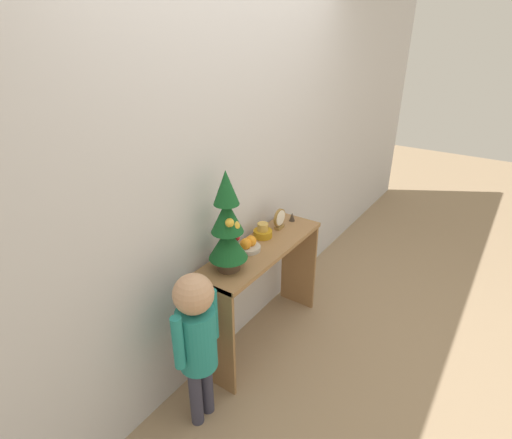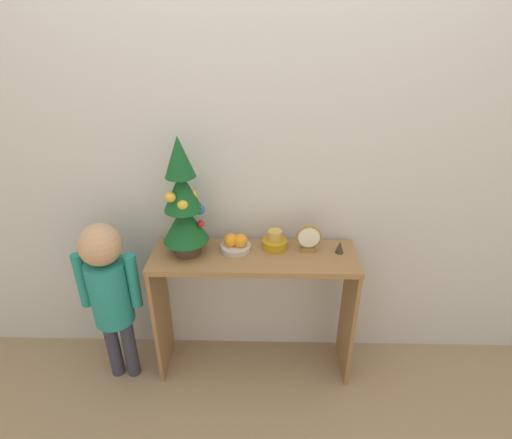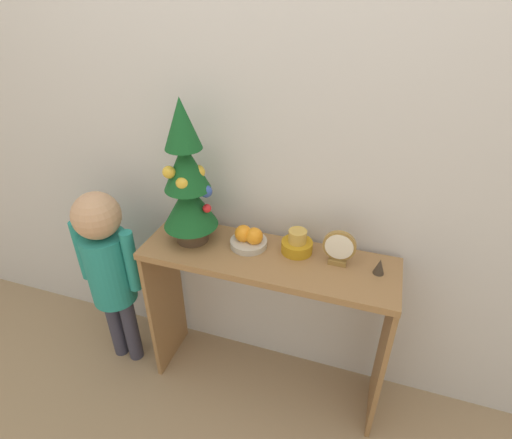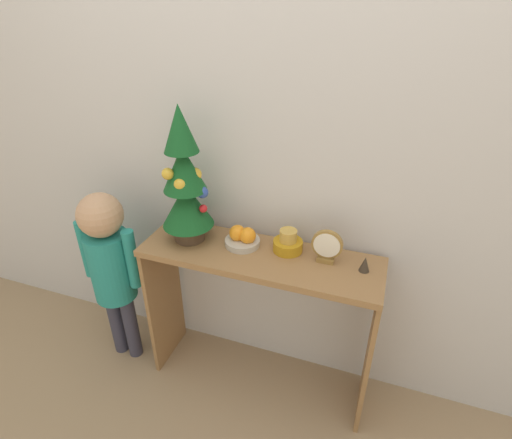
% 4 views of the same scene
% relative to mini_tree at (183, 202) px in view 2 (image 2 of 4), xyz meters
% --- Properties ---
extents(ground_plane, '(12.00, 12.00, 0.00)m').
position_rel_mini_tree_xyz_m(ground_plane, '(0.34, -0.18, -1.06)').
color(ground_plane, '#997F60').
extents(back_wall, '(7.00, 0.05, 2.50)m').
position_rel_mini_tree_xyz_m(back_wall, '(0.34, 0.19, 0.19)').
color(back_wall, silver).
rests_on(back_wall, ground_plane).
extents(console_table, '(1.06, 0.32, 0.78)m').
position_rel_mini_tree_xyz_m(console_table, '(0.34, -0.02, -0.48)').
color(console_table, olive).
rests_on(console_table, ground_plane).
extents(mini_tree, '(0.23, 0.23, 0.62)m').
position_rel_mini_tree_xyz_m(mini_tree, '(0.00, 0.00, 0.00)').
color(mini_tree, '#4C3828').
rests_on(mini_tree, console_table).
extents(fruit_bowl, '(0.16, 0.16, 0.09)m').
position_rel_mini_tree_xyz_m(fruit_bowl, '(0.25, 0.03, -0.25)').
color(fruit_bowl, '#B7B2A8').
rests_on(fruit_bowl, console_table).
extents(singing_bowl, '(0.13, 0.13, 0.10)m').
position_rel_mini_tree_xyz_m(singing_bowl, '(0.45, 0.06, -0.25)').
color(singing_bowl, '#B78419').
rests_on(singing_bowl, console_table).
extents(desk_clock, '(0.13, 0.04, 0.15)m').
position_rel_mini_tree_xyz_m(desk_clock, '(0.62, 0.03, -0.21)').
color(desk_clock, olive).
rests_on(desk_clock, console_table).
extents(figurine, '(0.04, 0.04, 0.07)m').
position_rel_mini_tree_xyz_m(figurine, '(0.78, 0.02, -0.25)').
color(figurine, '#382D23').
rests_on(figurine, console_table).
extents(child_figure, '(0.32, 0.21, 0.98)m').
position_rel_mini_tree_xyz_m(child_figure, '(-0.41, -0.10, -0.44)').
color(child_figure, '#38384C').
rests_on(child_figure, ground_plane).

